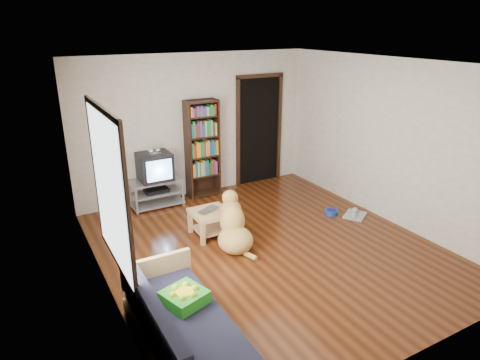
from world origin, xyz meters
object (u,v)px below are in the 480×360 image
laptop (211,211)px  crt_tv (154,166)px  dog_bowl (332,212)px  coffee_table (210,218)px  bookshelf (202,144)px  tv_stand (157,192)px  grey_rag (355,215)px  green_cushion (184,297)px  sofa (182,332)px  dog (233,227)px

laptop → crt_tv: (-0.35, 1.52, 0.33)m
dog_bowl → coffee_table: 2.17m
bookshelf → tv_stand: bearing=-174.4°
grey_rag → green_cushion: bearing=-159.4°
grey_rag → coffee_table: (-2.43, 0.58, 0.27)m
sofa → dog: size_ratio=1.81×
laptop → bookshelf: bearing=43.5°
tv_stand → coffee_table: bearing=-76.6°
bookshelf → grey_rag: bearing=-49.5°
dog_bowl → tv_stand: (-2.48, 1.80, 0.23)m
sofa → coffee_table: bearing=58.4°
green_cushion → laptop: bearing=39.7°
tv_stand → sofa: bearing=-105.0°
crt_tv → sofa: bearing=-104.9°
laptop → grey_rag: bearing=-38.6°
crt_tv → bookshelf: bookshelf is taller
dog_bowl → tv_stand: tv_stand is taller
green_cushion → dog_bowl: size_ratio=1.75×
dog → tv_stand: bearing=104.6°
dog → laptop: bearing=109.5°
laptop → coffee_table: bearing=64.1°
green_cushion → laptop: green_cushion is taller
green_cushion → coffee_table: size_ratio=0.70×
grey_rag → dog: dog is taller
green_cushion → crt_tv: bearing=58.0°
laptop → dog_bowl: 2.18m
dog_bowl → coffee_table: coffee_table is taller
crt_tv → dog: crt_tv is taller
crt_tv → sofa: size_ratio=0.32×
laptop → bookshelf: 1.80m
green_cushion → bookshelf: bearing=44.7°
grey_rag → bookshelf: size_ratio=0.22×
dog_bowl → coffee_table: size_ratio=0.40×
bookshelf → laptop: bearing=-110.5°
grey_rag → dog: bearing=177.1°
grey_rag → tv_stand: 3.46m
dog_bowl → dog: 2.00m
green_cushion → grey_rag: (3.63, 1.36, -0.47)m
tv_stand → dog: size_ratio=0.90×
laptop → sofa: bearing=-147.8°
grey_rag → tv_stand: (-2.78, 2.05, 0.25)m
dog_bowl → crt_tv: size_ratio=0.38×
grey_rag → sofa: size_ratio=0.22×
green_cushion → dog: 2.01m
crt_tv → laptop: bearing=-77.0°
dog_bowl → dog: dog is taller
tv_stand → dog: (0.50, -1.93, 0.03)m
dog_bowl → dog: bearing=-176.1°
laptop → grey_rag: laptop is taller
grey_rag → coffee_table: size_ratio=0.73×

